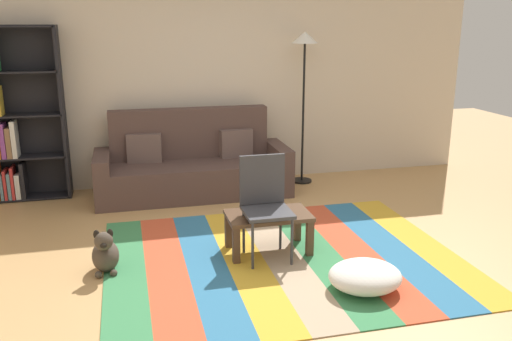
# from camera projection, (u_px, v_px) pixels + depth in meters

# --- Properties ---
(ground_plane) EXTENTS (14.00, 14.00, 0.00)m
(ground_plane) POSITION_uv_depth(u_px,v_px,m) (267.00, 259.00, 4.70)
(ground_plane) COLOR tan
(back_wall) EXTENTS (6.80, 0.10, 2.70)m
(back_wall) POSITION_uv_depth(u_px,v_px,m) (215.00, 76.00, 6.73)
(back_wall) COLOR beige
(back_wall) RESTS_ON ground_plane
(rug) EXTENTS (3.04, 2.47, 0.01)m
(rug) POSITION_uv_depth(u_px,v_px,m) (283.00, 258.00, 4.71)
(rug) COLOR #387F4C
(rug) RESTS_ON ground_plane
(couch) EXTENTS (2.26, 0.80, 1.00)m
(couch) POSITION_uv_depth(u_px,v_px,m) (193.00, 166.00, 6.42)
(couch) COLOR #4C3833
(couch) RESTS_ON ground_plane
(bookshelf) EXTENTS (0.90, 0.28, 1.97)m
(bookshelf) POSITION_uv_depth(u_px,v_px,m) (13.00, 123.00, 6.07)
(bookshelf) COLOR black
(bookshelf) RESTS_ON ground_plane
(coffee_table) EXTENTS (0.74, 0.43, 0.35)m
(coffee_table) POSITION_uv_depth(u_px,v_px,m) (268.00, 221.00, 4.78)
(coffee_table) COLOR #513826
(coffee_table) RESTS_ON rug
(pouf) EXTENTS (0.57, 0.51, 0.22)m
(pouf) POSITION_uv_depth(u_px,v_px,m) (365.00, 276.00, 4.13)
(pouf) COLOR white
(pouf) RESTS_ON rug
(dog) EXTENTS (0.22, 0.35, 0.40)m
(dog) POSITION_uv_depth(u_px,v_px,m) (105.00, 253.00, 4.44)
(dog) COLOR #473D33
(dog) RESTS_ON ground_plane
(standing_lamp) EXTENTS (0.32, 0.32, 1.89)m
(standing_lamp) POSITION_uv_depth(u_px,v_px,m) (304.00, 58.00, 6.56)
(standing_lamp) COLOR black
(standing_lamp) RESTS_ON ground_plane
(tv_remote) EXTENTS (0.13, 0.14, 0.02)m
(tv_remote) POSITION_uv_depth(u_px,v_px,m) (274.00, 214.00, 4.73)
(tv_remote) COLOR black
(tv_remote) RESTS_ON coffee_table
(folding_chair) EXTENTS (0.40, 0.40, 0.90)m
(folding_chair) POSITION_uv_depth(u_px,v_px,m) (265.00, 198.00, 4.64)
(folding_chair) COLOR #38383D
(folding_chair) RESTS_ON ground_plane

